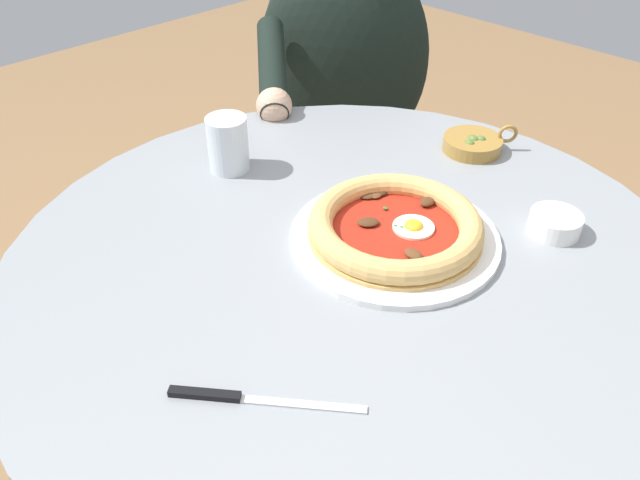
{
  "coord_description": "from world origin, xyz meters",
  "views": [
    {
      "loc": [
        -0.45,
        0.51,
        1.26
      ],
      "look_at": [
        0.03,
        0.03,
        0.74
      ],
      "focal_mm": 35.18,
      "sensor_mm": 36.0,
      "label": 1
    }
  ],
  "objects": [
    {
      "name": "olive_pan",
      "position": [
        0.05,
        -0.37,
        0.73
      ],
      "size": [
        0.11,
        0.11,
        0.05
      ],
      "color": "olive",
      "rests_on": "dining_table"
    },
    {
      "name": "ramekin_capers",
      "position": [
        -0.17,
        -0.25,
        0.74
      ],
      "size": [
        0.07,
        0.07,
        0.03
      ],
      "color": "white",
      "rests_on": "dining_table"
    },
    {
      "name": "water_glass",
      "position": [
        0.3,
        -0.03,
        0.76
      ],
      "size": [
        0.07,
        0.07,
        0.09
      ],
      "color": "silver",
      "rests_on": "dining_table"
    },
    {
      "name": "dining_table",
      "position": [
        0.0,
        0.0,
        0.6
      ],
      "size": [
        0.97,
        0.97,
        0.72
      ],
      "color": "gray",
      "rests_on": "ground"
    },
    {
      "name": "diner_person",
      "position": [
        0.52,
        -0.53,
        0.52
      ],
      "size": [
        0.44,
        0.58,
        1.15
      ],
      "color": "#282833",
      "rests_on": "ground"
    },
    {
      "name": "steak_knife",
      "position": [
        -0.08,
        0.27,
        0.72
      ],
      "size": [
        0.17,
        0.14,
        0.01
      ],
      "color": "silver",
      "rests_on": "dining_table"
    },
    {
      "name": "pizza_on_plate",
      "position": [
        -0.02,
        -0.07,
        0.74
      ],
      "size": [
        0.3,
        0.3,
        0.05
      ],
      "color": "white",
      "rests_on": "dining_table"
    },
    {
      "name": "cafe_chair_diner",
      "position": [
        0.62,
        -0.64,
        0.52
      ],
      "size": [
        0.6,
        0.6,
        0.86
      ],
      "color": "beige",
      "rests_on": "ground"
    }
  ]
}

